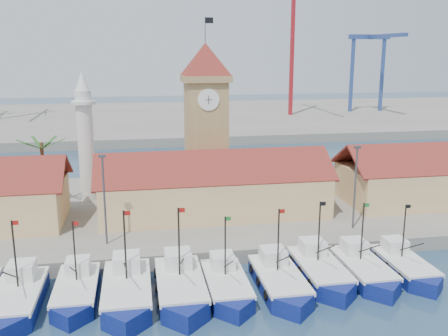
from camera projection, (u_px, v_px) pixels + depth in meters
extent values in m
plane|color=navy|center=(252.00, 306.00, 40.46)|extent=(400.00, 400.00, 0.00)
cube|color=gray|center=(209.00, 208.00, 63.30)|extent=(140.00, 32.00, 1.50)
cube|color=gray|center=(166.00, 119.00, 145.71)|extent=(240.00, 80.00, 2.00)
cube|color=navy|center=(18.00, 302.00, 40.03)|extent=(3.62, 8.18, 1.86)
cube|color=navy|center=(5.00, 329.00, 36.10)|extent=(3.62, 3.62, 1.86)
cube|color=silver|center=(17.00, 291.00, 39.82)|extent=(3.69, 8.41, 0.36)
cube|color=silver|center=(21.00, 271.00, 41.59)|extent=(2.17, 2.27, 1.45)
cylinder|color=black|center=(15.00, 255.00, 39.65)|extent=(0.14, 0.14, 5.79)
cube|color=#A5140F|center=(15.00, 223.00, 39.09)|extent=(0.52, 0.02, 0.36)
cube|color=navy|center=(77.00, 294.00, 41.49)|extent=(3.33, 7.53, 1.71)
cube|color=navy|center=(72.00, 317.00, 37.88)|extent=(3.33, 3.33, 1.71)
cube|color=silver|center=(76.00, 284.00, 41.30)|extent=(3.39, 7.74, 0.33)
cube|color=silver|center=(78.00, 266.00, 42.93)|extent=(2.00, 2.09, 1.33)
cylinder|color=black|center=(75.00, 252.00, 41.15)|extent=(0.13, 0.13, 5.32)
cube|color=#A5140F|center=(76.00, 223.00, 40.63)|extent=(0.48, 0.02, 0.33)
cube|color=navy|center=(127.00, 294.00, 41.23)|extent=(3.81, 8.63, 1.96)
cube|color=navy|center=(127.00, 321.00, 37.09)|extent=(3.81, 3.81, 1.96)
cube|color=silver|center=(127.00, 283.00, 41.00)|extent=(3.89, 8.87, 0.38)
cube|color=silver|center=(127.00, 263.00, 42.88)|extent=(2.29, 2.40, 1.53)
cylinder|color=black|center=(125.00, 246.00, 40.83)|extent=(0.15, 0.15, 6.10)
cube|color=#A5140F|center=(127.00, 213.00, 40.23)|extent=(0.54, 0.02, 0.38)
cube|color=navy|center=(181.00, 290.00, 41.95)|extent=(3.82, 8.64, 1.96)
cube|color=navy|center=(186.00, 316.00, 37.80)|extent=(3.82, 3.82, 1.96)
cube|color=silver|center=(180.00, 279.00, 41.72)|extent=(3.89, 8.88, 0.38)
cube|color=silver|center=(178.00, 259.00, 43.59)|extent=(2.29, 2.40, 1.53)
cylinder|color=black|center=(179.00, 243.00, 41.55)|extent=(0.15, 0.15, 6.11)
cube|color=#A5140F|center=(182.00, 210.00, 40.95)|extent=(0.55, 0.02, 0.38)
cube|color=navy|center=(226.00, 288.00, 42.49)|extent=(3.36, 7.60, 1.73)
cube|color=navy|center=(235.00, 310.00, 38.85)|extent=(3.36, 3.36, 1.73)
cube|color=silver|center=(226.00, 279.00, 42.30)|extent=(3.42, 7.81, 0.34)
cube|color=silver|center=(222.00, 261.00, 43.94)|extent=(2.01, 2.11, 1.34)
cylinder|color=black|center=(225.00, 247.00, 42.14)|extent=(0.13, 0.13, 5.37)
cube|color=#197226|center=(228.00, 219.00, 41.62)|extent=(0.48, 0.02, 0.34)
cube|color=navy|center=(279.00, 284.00, 43.13)|extent=(3.57, 8.09, 1.84)
cube|color=navy|center=(293.00, 307.00, 39.25)|extent=(3.57, 3.57, 1.84)
cube|color=silver|center=(279.00, 274.00, 42.92)|extent=(3.65, 8.31, 0.36)
cube|color=silver|center=(273.00, 256.00, 44.67)|extent=(2.14, 2.25, 1.43)
cylinder|color=black|center=(278.00, 241.00, 42.76)|extent=(0.14, 0.14, 5.72)
cube|color=#A5140F|center=(282.00, 211.00, 42.20)|extent=(0.51, 0.02, 0.36)
cube|color=navy|center=(319.00, 274.00, 45.16)|extent=(3.58, 8.10, 1.84)
cube|color=navy|center=(337.00, 294.00, 41.28)|extent=(3.58, 3.58, 1.84)
cube|color=silver|center=(320.00, 264.00, 44.95)|extent=(3.65, 8.33, 0.36)
cube|color=silver|center=(312.00, 247.00, 46.71)|extent=(2.15, 2.25, 1.43)
cylinder|color=black|center=(319.00, 232.00, 44.79)|extent=(0.14, 0.14, 5.73)
cube|color=black|center=(323.00, 204.00, 44.23)|extent=(0.51, 0.02, 0.36)
cube|color=navy|center=(362.00, 272.00, 45.57)|extent=(3.45, 7.81, 1.78)
cube|color=navy|center=(383.00, 292.00, 41.82)|extent=(3.45, 3.45, 1.78)
cube|color=silver|center=(363.00, 263.00, 45.36)|extent=(3.52, 8.03, 0.35)
cube|color=silver|center=(354.00, 247.00, 47.06)|extent=(2.07, 2.17, 1.38)
cylinder|color=black|center=(362.00, 232.00, 45.21)|extent=(0.14, 0.14, 5.52)
cube|color=#197226|center=(367.00, 205.00, 44.67)|extent=(0.49, 0.02, 0.35)
cube|color=navy|center=(403.00, 269.00, 46.30)|extent=(3.27, 7.41, 1.68)
cube|color=navy|center=(426.00, 287.00, 42.75)|extent=(3.27, 3.27, 1.68)
cube|color=silver|center=(404.00, 260.00, 46.11)|extent=(3.34, 7.61, 0.33)
cube|color=silver|center=(395.00, 245.00, 47.71)|extent=(1.96, 2.06, 1.31)
cylinder|color=black|center=(404.00, 232.00, 45.96)|extent=(0.13, 0.13, 5.24)
cube|color=black|center=(408.00, 206.00, 45.45)|extent=(0.47, 0.02, 0.33)
cube|color=#DEB67A|center=(214.00, 194.00, 58.79)|extent=(26.00, 10.00, 4.50)
cube|color=maroon|center=(217.00, 168.00, 55.54)|extent=(27.04, 5.13, 3.21)
cube|color=maroon|center=(210.00, 159.00, 60.33)|extent=(27.04, 5.13, 3.21)
cube|color=tan|center=(206.00, 141.00, 63.34)|extent=(5.00, 5.00, 15.00)
cube|color=tan|center=(206.00, 78.00, 61.55)|extent=(5.80, 5.80, 0.80)
pyramid|color=maroon|center=(205.00, 59.00, 61.02)|extent=(5.80, 5.80, 4.00)
cylinder|color=white|center=(209.00, 100.00, 59.65)|extent=(2.60, 0.15, 2.60)
cube|color=black|center=(209.00, 100.00, 59.57)|extent=(0.08, 0.02, 1.00)
cube|color=black|center=(209.00, 100.00, 59.57)|extent=(0.80, 0.02, 0.08)
cylinder|color=#3F3F44|center=(205.00, 30.00, 60.23)|extent=(0.10, 0.10, 3.00)
cube|color=black|center=(209.00, 20.00, 60.06)|extent=(1.00, 0.03, 0.70)
cylinder|color=silver|center=(86.00, 146.00, 62.83)|extent=(2.00, 2.00, 14.00)
cylinder|color=silver|center=(83.00, 102.00, 61.57)|extent=(3.00, 3.00, 0.40)
cone|color=silver|center=(82.00, 81.00, 60.98)|extent=(1.80, 1.80, 2.40)
cylinder|color=brown|center=(44.00, 175.00, 60.74)|extent=(0.44, 0.44, 8.00)
cube|color=#226021|center=(53.00, 144.00, 60.11)|extent=(2.80, 0.35, 1.18)
cube|color=#226021|center=(49.00, 142.00, 61.16)|extent=(1.71, 2.60, 1.18)
cube|color=#226021|center=(37.00, 142.00, 60.92)|extent=(1.71, 2.60, 1.18)
cube|color=#226021|center=(29.00, 144.00, 59.64)|extent=(2.80, 0.35, 1.18)
cube|color=#226021|center=(33.00, 146.00, 58.60)|extent=(1.71, 2.60, 1.18)
cube|color=#226021|center=(46.00, 146.00, 58.83)|extent=(1.71, 2.60, 1.18)
cylinder|color=#3F3F44|center=(105.00, 200.00, 48.56)|extent=(0.20, 0.20, 9.00)
cube|color=#3F3F44|center=(102.00, 156.00, 47.56)|extent=(0.70, 0.25, 0.25)
cylinder|color=#3F3F44|center=(355.00, 188.00, 52.98)|extent=(0.20, 0.20, 9.00)
cube|color=#3F3F44|center=(358.00, 147.00, 51.98)|extent=(0.70, 0.25, 0.25)
cube|color=maroon|center=(292.00, 48.00, 142.48)|extent=(1.00, 1.00, 38.18)
cube|color=#2C4487|center=(352.00, 75.00, 152.66)|extent=(0.90, 0.90, 22.00)
cube|color=#2C4487|center=(382.00, 75.00, 154.36)|extent=(0.90, 0.90, 22.00)
cube|color=#2C4487|center=(369.00, 37.00, 150.90)|extent=(13.00, 1.40, 1.40)
cube|color=#2C4487|center=(385.00, 36.00, 141.31)|extent=(1.40, 22.00, 1.00)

